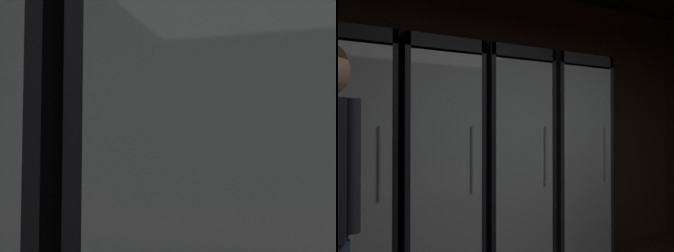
{
  "view_description": "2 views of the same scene",
  "coord_description": "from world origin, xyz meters",
  "views": [
    {
      "loc": [
        0.1,
        1.67,
        1.33
      ],
      "look_at": [
        -0.19,
        2.62,
        1.38
      ],
      "focal_mm": 44.97,
      "sensor_mm": 36.0,
      "label": 1
    },
    {
      "loc": [
        -1.68,
        -0.29,
        1.34
      ],
      "look_at": [
        -0.17,
        2.39,
        1.38
      ],
      "focal_mm": 40.3,
      "sensor_mm": 36.0,
      "label": 2
    }
  ],
  "objects": [
    {
      "name": "wall_back",
      "position": [
        0.0,
        3.03,
        1.4
      ],
      "size": [
        6.0,
        0.06,
        2.8
      ],
      "primitive_type": "cube",
      "color": "#382619",
      "rests_on": "ground"
    }
  ]
}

